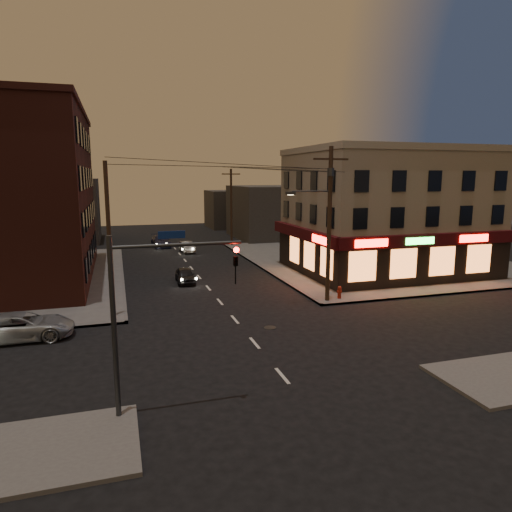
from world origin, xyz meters
name	(u,v)px	position (x,y,z in m)	size (l,w,h in m)	color
ground	(255,343)	(0.00, 0.00, 0.00)	(120.00, 120.00, 0.00)	black
sidewalk_ne	(370,259)	(18.00, 19.00, 0.07)	(24.00, 28.00, 0.15)	#514F4C
pizza_building	(386,211)	(15.93, 13.43, 5.35)	(15.85, 12.85, 10.50)	gray
brick_apartment	(6,198)	(-14.50, 19.00, 6.65)	(12.00, 20.00, 13.00)	#4B1F18
bg_building_ne_a	(272,212)	(14.00, 38.00, 3.50)	(10.00, 12.00, 7.00)	#3F3D3A
bg_building_nw	(61,210)	(-13.00, 42.00, 4.00)	(9.00, 10.00, 8.00)	#3F3D3A
bg_building_ne_b	(233,209)	(12.00, 52.00, 3.00)	(8.00, 8.00, 6.00)	#3F3D3A
utility_pole_main	(328,216)	(6.68, 5.80, 5.76)	(4.20, 0.44, 10.00)	#382619
utility_pole_far	(231,207)	(6.80, 32.00, 4.65)	(0.26, 0.26, 9.00)	#382619
utility_pole_west	(109,240)	(-6.80, 6.50, 4.65)	(0.24, 0.24, 9.00)	#382619
traffic_signal	(145,300)	(-5.57, -5.60, 4.16)	(4.49, 0.32, 6.47)	#333538
suv_cross	(22,326)	(-11.26, 4.00, 0.70)	(2.33, 5.05, 1.40)	#969A9E
sedan_near	(185,275)	(-1.40, 14.27, 0.59)	(1.38, 3.44, 1.17)	black
sedan_mid	(187,247)	(0.92, 28.91, 0.59)	(1.25, 3.58, 1.18)	slate
sedan_far	(161,241)	(-1.44, 33.84, 0.68)	(1.91, 4.70, 1.36)	#1B1D36
fire_hydrant	(339,292)	(7.80, 6.00, 0.61)	(0.38, 0.38, 0.84)	maroon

